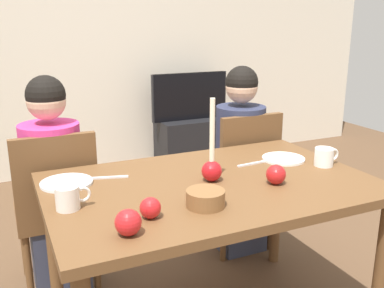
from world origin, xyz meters
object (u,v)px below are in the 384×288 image
(person_right_child, at_px, (239,163))
(candle_centerpiece, at_px, (212,165))
(dining_table, at_px, (211,200))
(plate_right, at_px, (283,159))
(tv_stand, at_px, (190,142))
(tv, at_px, (190,96))
(mug_left, at_px, (68,198))
(apple_by_left_plate, at_px, (128,222))
(plate_left, at_px, (67,183))
(apple_near_candle, at_px, (276,174))
(chair_left, at_px, (56,204))
(mug_right, at_px, (325,157))
(bowl_walnuts, at_px, (205,198))
(apple_by_right_mug, at_px, (150,208))
(chair_right, at_px, (242,174))
(person_left_child, at_px, (55,191))

(person_right_child, bearing_deg, candle_centerpiece, -129.50)
(dining_table, distance_m, plate_right, 0.50)
(tv_stand, xyz_separation_m, tv, (0.00, 0.00, 0.47))
(plate_right, distance_m, mug_left, 1.09)
(apple_by_left_plate, bearing_deg, tv_stand, 61.85)
(plate_left, height_order, apple_near_candle, apple_near_candle)
(person_right_child, bearing_deg, plate_left, -159.82)
(plate_right, bearing_deg, candle_centerpiece, -166.00)
(chair_left, relative_size, mug_right, 6.77)
(tv, height_order, bowl_walnuts, tv)
(chair_left, xyz_separation_m, tv, (1.52, 1.69, 0.20))
(dining_table, relative_size, bowl_walnuts, 9.48)
(tv, relative_size, mug_right, 5.95)
(tv_stand, xyz_separation_m, mug_left, (-1.54, -2.33, 0.55))
(tv_stand, relative_size, bowl_walnuts, 4.33)
(tv, distance_m, plate_left, 2.56)
(person_right_child, relative_size, apple_by_left_plate, 13.24)
(chair_left, height_order, person_right_child, person_right_child)
(mug_left, bearing_deg, apple_by_right_mug, -38.57)
(tv_stand, distance_m, apple_by_right_mug, 2.89)
(chair_right, distance_m, apple_by_right_mug, 1.25)
(chair_left, bearing_deg, person_left_child, 90.00)
(tv_stand, height_order, apple_by_right_mug, apple_by_right_mug)
(dining_table, height_order, candle_centerpiece, candle_centerpiece)
(apple_near_candle, bearing_deg, candle_centerpiece, 147.77)
(dining_table, distance_m, chair_right, 0.82)
(person_right_child, relative_size, plate_left, 5.31)
(mug_left, bearing_deg, plate_right, 8.35)
(person_left_child, bearing_deg, apple_by_left_plate, -82.81)
(tv, bearing_deg, apple_near_candle, -105.96)
(plate_right, xyz_separation_m, apple_by_left_plate, (-0.94, -0.45, 0.04))
(dining_table, height_order, person_right_child, person_right_child)
(apple_by_left_plate, bearing_deg, apple_near_candle, 14.71)
(tv, bearing_deg, chair_right, -103.66)
(plate_left, bearing_deg, bowl_walnuts, -46.00)
(tv, distance_m, plate_right, 2.22)
(dining_table, relative_size, apple_near_candle, 16.41)
(bowl_walnuts, bearing_deg, chair_right, 51.31)
(person_right_child, bearing_deg, person_left_child, 180.00)
(chair_right, height_order, person_left_child, person_left_child)
(person_right_child, bearing_deg, mug_left, -149.38)
(person_right_child, height_order, bowl_walnuts, person_right_child)
(chair_left, bearing_deg, mug_left, -91.88)
(chair_right, distance_m, plate_left, 1.19)
(person_right_child, height_order, candle_centerpiece, person_right_child)
(plate_right, relative_size, mug_right, 1.60)
(person_left_child, height_order, tv, person_left_child)
(person_right_child, distance_m, tv, 1.72)
(person_right_child, distance_m, apple_by_right_mug, 1.26)
(dining_table, xyz_separation_m, tv_stand, (0.94, 2.30, -0.43))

